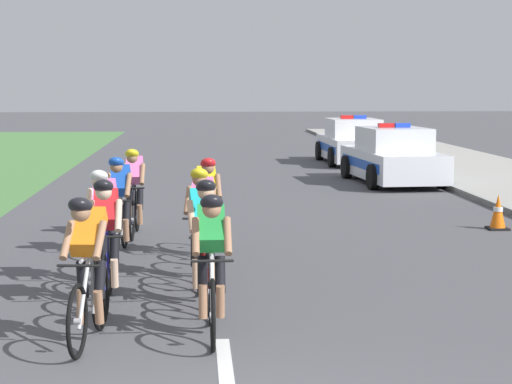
{
  "coord_description": "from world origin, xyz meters",
  "views": [
    {
      "loc": [
        -0.26,
        -5.7,
        2.6
      ],
      "look_at": [
        0.59,
        6.66,
        1.1
      ],
      "focal_mm": 62.57,
      "sensor_mm": 36.0,
      "label": 1
    }
  ],
  "objects_px": {
    "cyclist_second": "(212,263)",
    "police_car_nearest": "(393,158)",
    "cyclist_fourth": "(204,240)",
    "traffic_cone_mid": "(498,212)",
    "cyclist_seventh": "(120,204)",
    "cyclist_third": "(106,239)",
    "cyclist_eighth": "(207,205)",
    "cyclist_ninth": "(134,191)",
    "police_car_second": "(353,143)",
    "cyclist_fifth": "(103,224)",
    "cyclist_lead": "(88,267)",
    "cyclist_sixth": "(202,221)"
  },
  "relations": [
    {
      "from": "police_car_second",
      "to": "cyclist_third",
      "type": "bearing_deg",
      "value": -108.51
    },
    {
      "from": "cyclist_fourth",
      "to": "cyclist_fifth",
      "type": "distance_m",
      "value": 1.79
    },
    {
      "from": "cyclist_second",
      "to": "police_car_nearest",
      "type": "height_order",
      "value": "police_car_nearest"
    },
    {
      "from": "police_car_nearest",
      "to": "cyclist_fourth",
      "type": "bearing_deg",
      "value": -111.78
    },
    {
      "from": "cyclist_lead",
      "to": "cyclist_ninth",
      "type": "bearing_deg",
      "value": 89.77
    },
    {
      "from": "cyclist_second",
      "to": "police_car_nearest",
      "type": "xyz_separation_m",
      "value": [
        5.05,
        14.17,
        -0.11
      ]
    },
    {
      "from": "cyclist_sixth",
      "to": "cyclist_ninth",
      "type": "distance_m",
      "value": 3.68
    },
    {
      "from": "cyclist_sixth",
      "to": "traffic_cone_mid",
      "type": "bearing_deg",
      "value": 35.22
    },
    {
      "from": "police_car_second",
      "to": "traffic_cone_mid",
      "type": "distance_m",
      "value": 13.61
    },
    {
      "from": "police_car_nearest",
      "to": "cyclist_seventh",
      "type": "bearing_deg",
      "value": -123.75
    },
    {
      "from": "cyclist_second",
      "to": "cyclist_eighth",
      "type": "bearing_deg",
      "value": 89.76
    },
    {
      "from": "cyclist_eighth",
      "to": "police_car_nearest",
      "type": "distance_m",
      "value": 11.0
    },
    {
      "from": "cyclist_eighth",
      "to": "police_car_nearest",
      "type": "relative_size",
      "value": 0.38
    },
    {
      "from": "cyclist_second",
      "to": "cyclist_seventh",
      "type": "xyz_separation_m",
      "value": [
        -1.32,
        4.64,
        0.0
      ]
    },
    {
      "from": "police_car_nearest",
      "to": "police_car_second",
      "type": "bearing_deg",
      "value": 90.01
    },
    {
      "from": "police_car_nearest",
      "to": "traffic_cone_mid",
      "type": "height_order",
      "value": "police_car_nearest"
    },
    {
      "from": "cyclist_seventh",
      "to": "cyclist_fourth",
      "type": "bearing_deg",
      "value": -69.03
    },
    {
      "from": "cyclist_lead",
      "to": "cyclist_eighth",
      "type": "relative_size",
      "value": 1.0
    },
    {
      "from": "cyclist_third",
      "to": "cyclist_sixth",
      "type": "bearing_deg",
      "value": 49.1
    },
    {
      "from": "cyclist_eighth",
      "to": "cyclist_ninth",
      "type": "height_order",
      "value": "same"
    },
    {
      "from": "cyclist_fourth",
      "to": "cyclist_sixth",
      "type": "bearing_deg",
      "value": 90.54
    },
    {
      "from": "cyclist_fourth",
      "to": "traffic_cone_mid",
      "type": "height_order",
      "value": "cyclist_fourth"
    },
    {
      "from": "cyclist_sixth",
      "to": "cyclist_ninth",
      "type": "bearing_deg",
      "value": 107.81
    },
    {
      "from": "cyclist_ninth",
      "to": "police_car_second",
      "type": "distance_m",
      "value": 15.22
    },
    {
      "from": "cyclist_fifth",
      "to": "cyclist_eighth",
      "type": "distance_m",
      "value": 2.25
    },
    {
      "from": "cyclist_lead",
      "to": "cyclist_fourth",
      "type": "relative_size",
      "value": 1.0
    },
    {
      "from": "cyclist_lead",
      "to": "police_car_nearest",
      "type": "height_order",
      "value": "police_car_nearest"
    },
    {
      "from": "police_car_nearest",
      "to": "cyclist_sixth",
      "type": "bearing_deg",
      "value": -114.23
    },
    {
      "from": "cyclist_seventh",
      "to": "cyclist_eighth",
      "type": "relative_size",
      "value": 1.0
    },
    {
      "from": "cyclist_third",
      "to": "police_car_second",
      "type": "xyz_separation_m",
      "value": [
        6.26,
        18.69,
        -0.11
      ]
    },
    {
      "from": "cyclist_third",
      "to": "cyclist_eighth",
      "type": "xyz_separation_m",
      "value": [
        1.23,
        2.91,
        0.0
      ]
    },
    {
      "from": "cyclist_fourth",
      "to": "cyclist_ninth",
      "type": "relative_size",
      "value": 1.0
    },
    {
      "from": "cyclist_sixth",
      "to": "cyclist_eighth",
      "type": "relative_size",
      "value": 1.0
    },
    {
      "from": "cyclist_second",
      "to": "cyclist_fifth",
      "type": "bearing_deg",
      "value": 117.5
    },
    {
      "from": "traffic_cone_mid",
      "to": "cyclist_second",
      "type": "bearing_deg",
      "value": -128.8
    },
    {
      "from": "cyclist_lead",
      "to": "cyclist_sixth",
      "type": "height_order",
      "value": "same"
    },
    {
      "from": "cyclist_third",
      "to": "cyclist_fourth",
      "type": "relative_size",
      "value": 1.0
    },
    {
      "from": "cyclist_eighth",
      "to": "cyclist_third",
      "type": "bearing_deg",
      "value": -112.93
    },
    {
      "from": "cyclist_third",
      "to": "traffic_cone_mid",
      "type": "relative_size",
      "value": 2.69
    },
    {
      "from": "cyclist_eighth",
      "to": "police_car_second",
      "type": "relative_size",
      "value": 0.39
    },
    {
      "from": "cyclist_second",
      "to": "cyclist_fifth",
      "type": "relative_size",
      "value": 1.0
    },
    {
      "from": "cyclist_fourth",
      "to": "cyclist_eighth",
      "type": "bearing_deg",
      "value": 88.41
    },
    {
      "from": "cyclist_ninth",
      "to": "police_car_second",
      "type": "height_order",
      "value": "police_car_second"
    },
    {
      "from": "traffic_cone_mid",
      "to": "cyclist_fifth",
      "type": "bearing_deg",
      "value": -149.23
    },
    {
      "from": "cyclist_fifth",
      "to": "cyclist_eighth",
      "type": "bearing_deg",
      "value": 52.15
    },
    {
      "from": "cyclist_third",
      "to": "cyclist_sixth",
      "type": "relative_size",
      "value": 1.0
    },
    {
      "from": "cyclist_second",
      "to": "cyclist_fourth",
      "type": "height_order",
      "value": "same"
    },
    {
      "from": "cyclist_third",
      "to": "cyclist_fifth",
      "type": "bearing_deg",
      "value": 97.3
    },
    {
      "from": "police_car_second",
      "to": "cyclist_seventh",
      "type": "bearing_deg",
      "value": -112.29
    },
    {
      "from": "cyclist_ninth",
      "to": "police_car_nearest",
      "type": "height_order",
      "value": "police_car_nearest"
    }
  ]
}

